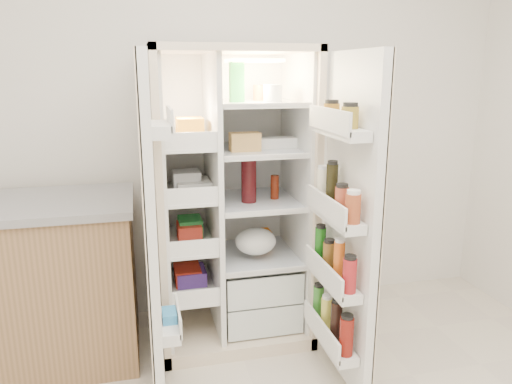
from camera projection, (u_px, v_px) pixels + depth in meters
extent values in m
cube|color=silver|center=(219.00, 119.00, 3.24)|extent=(4.00, 0.02, 2.70)
cube|color=beige|center=(222.00, 187.00, 3.28)|extent=(0.92, 0.04, 1.80)
cube|color=beige|center=(158.00, 203.00, 2.87)|extent=(0.04, 0.70, 1.80)
cube|color=beige|center=(299.00, 195.00, 3.07)|extent=(0.04, 0.70, 1.80)
cube|color=beige|center=(229.00, 49.00, 2.76)|extent=(0.92, 0.70, 0.04)
cube|color=beige|center=(233.00, 325.00, 3.18)|extent=(0.92, 0.70, 0.08)
cube|color=silver|center=(223.00, 185.00, 3.25)|extent=(0.84, 0.02, 1.68)
cube|color=silver|center=(163.00, 200.00, 2.87)|extent=(0.02, 0.62, 1.68)
cube|color=silver|center=(295.00, 192.00, 3.06)|extent=(0.02, 0.62, 1.68)
cube|color=silver|center=(213.00, 197.00, 2.94)|extent=(0.03, 0.62, 1.68)
cube|color=silver|center=(256.00, 304.00, 3.16)|extent=(0.47, 0.52, 0.19)
cube|color=silver|center=(256.00, 275.00, 3.11)|extent=(0.47, 0.52, 0.19)
cube|color=#FFD18C|center=(254.00, 61.00, 2.85)|extent=(0.30, 0.30, 0.02)
cube|color=white|center=(191.00, 286.00, 3.04)|extent=(0.28, 0.58, 0.02)
cube|color=white|center=(189.00, 241.00, 2.97)|extent=(0.28, 0.58, 0.02)
cube|color=white|center=(188.00, 193.00, 2.90)|extent=(0.28, 0.58, 0.02)
cube|color=white|center=(186.00, 144.00, 2.82)|extent=(0.28, 0.58, 0.02)
cube|color=white|center=(256.00, 255.00, 3.10)|extent=(0.49, 0.58, 0.01)
cube|color=white|center=(256.00, 200.00, 3.01)|extent=(0.49, 0.58, 0.01)
cube|color=white|center=(256.00, 149.00, 2.93)|extent=(0.49, 0.58, 0.02)
cube|color=white|center=(256.00, 102.00, 2.86)|extent=(0.49, 0.58, 0.02)
cube|color=red|center=(190.00, 277.00, 3.03)|extent=(0.16, 0.20, 0.10)
cube|color=green|center=(189.00, 230.00, 2.95)|extent=(0.14, 0.18, 0.12)
cube|color=silver|center=(187.00, 186.00, 2.89)|extent=(0.20, 0.22, 0.07)
cube|color=#FDA72A|center=(185.00, 130.00, 2.80)|extent=(0.15, 0.16, 0.14)
cube|color=#6037A7|center=(191.00, 278.00, 3.03)|extent=(0.18, 0.20, 0.09)
cube|color=red|center=(189.00, 231.00, 2.96)|extent=(0.14, 0.18, 0.10)
cube|color=silver|center=(187.00, 182.00, 2.88)|extent=(0.16, 0.16, 0.12)
sphere|color=orange|center=(240.00, 320.00, 3.07)|extent=(0.07, 0.07, 0.07)
sphere|color=orange|center=(253.00, 316.00, 3.13)|extent=(0.07, 0.07, 0.07)
sphere|color=orange|center=(269.00, 317.00, 3.12)|extent=(0.07, 0.07, 0.07)
sphere|color=orange|center=(243.00, 309.00, 3.22)|extent=(0.07, 0.07, 0.07)
sphere|color=orange|center=(259.00, 309.00, 3.22)|extent=(0.07, 0.07, 0.07)
sphere|color=orange|center=(275.00, 310.00, 3.20)|extent=(0.07, 0.07, 0.07)
sphere|color=orange|center=(233.00, 315.00, 3.14)|extent=(0.07, 0.07, 0.07)
sphere|color=orange|center=(267.00, 306.00, 3.25)|extent=(0.07, 0.07, 0.07)
ellipsoid|color=#467426|center=(256.00, 272.00, 3.13)|extent=(0.26, 0.24, 0.11)
cylinder|color=#3E0D10|center=(249.00, 179.00, 2.91)|extent=(0.09, 0.09, 0.29)
cylinder|color=#651C0B|center=(275.00, 187.00, 3.00)|extent=(0.05, 0.05, 0.15)
cube|color=#217A2D|center=(237.00, 82.00, 2.78)|extent=(0.08, 0.08, 0.22)
cylinder|color=silver|center=(273.00, 93.00, 2.79)|extent=(0.11, 0.11, 0.10)
cylinder|color=#B46129|center=(259.00, 93.00, 2.93)|extent=(0.07, 0.07, 0.09)
cube|color=white|center=(276.00, 143.00, 2.94)|extent=(0.24, 0.10, 0.06)
cube|color=tan|center=(245.00, 142.00, 2.82)|extent=(0.17, 0.10, 0.11)
ellipsoid|color=silver|center=(256.00, 247.00, 2.99)|extent=(0.25, 0.23, 0.16)
cube|color=orange|center=(263.00, 239.00, 3.20)|extent=(0.09, 0.11, 0.11)
cube|color=silver|center=(151.00, 234.00, 2.34)|extent=(0.05, 0.40, 1.72)
cube|color=beige|center=(145.00, 234.00, 2.33)|extent=(0.01, 0.40, 1.72)
cube|color=silver|center=(170.00, 325.00, 2.48)|extent=(0.09, 0.32, 0.06)
cube|color=silver|center=(160.00, 130.00, 2.23)|extent=(0.09, 0.32, 0.06)
cube|color=#338CCC|center=(170.00, 320.00, 2.47)|extent=(0.07, 0.12, 0.10)
cube|color=silver|center=(350.00, 224.00, 2.48)|extent=(0.05, 0.58, 1.72)
cube|color=beige|center=(355.00, 224.00, 2.49)|extent=(0.01, 0.58, 1.72)
cube|color=silver|center=(330.00, 338.00, 2.62)|extent=(0.11, 0.50, 0.05)
cube|color=silver|center=(333.00, 280.00, 2.54)|extent=(0.11, 0.50, 0.05)
cube|color=silver|center=(335.00, 216.00, 2.45)|extent=(0.11, 0.50, 0.05)
cube|color=silver|center=(339.00, 131.00, 2.34)|extent=(0.11, 0.50, 0.05)
cylinder|color=maroon|center=(346.00, 336.00, 2.40)|extent=(0.07, 0.07, 0.20)
cylinder|color=black|center=(336.00, 322.00, 2.52)|extent=(0.06, 0.06, 0.22)
cylinder|color=#D3C946|center=(327.00, 313.00, 2.65)|extent=(0.06, 0.06, 0.18)
cylinder|color=#347D29|center=(318.00, 302.00, 2.77)|extent=(0.06, 0.06, 0.19)
cylinder|color=maroon|center=(350.00, 276.00, 2.32)|extent=(0.07, 0.07, 0.17)
cylinder|color=#D65B19|center=(339.00, 262.00, 2.44)|extent=(0.06, 0.06, 0.21)
cylinder|color=brown|center=(329.00, 257.00, 2.57)|extent=(0.07, 0.07, 0.16)
cylinder|color=#196016|center=(320.00, 245.00, 2.68)|extent=(0.06, 0.06, 0.20)
cylinder|color=#984021|center=(353.00, 208.00, 2.24)|extent=(0.07, 0.07, 0.14)
cylinder|color=#A04129|center=(342.00, 201.00, 2.36)|extent=(0.07, 0.07, 0.14)
cylinder|color=black|center=(332.00, 186.00, 2.47)|extent=(0.06, 0.06, 0.23)
cylinder|color=#F5EACA|center=(322.00, 185.00, 2.60)|extent=(0.06, 0.06, 0.18)
cylinder|color=olive|center=(350.00, 118.00, 2.21)|extent=(0.08, 0.08, 0.10)
cylinder|color=#93621A|center=(331.00, 114.00, 2.42)|extent=(0.08, 0.08, 0.10)
cube|color=#8A6545|center=(18.00, 288.00, 2.75)|extent=(1.29, 0.67, 0.93)
cube|color=gray|center=(7.00, 206.00, 2.63)|extent=(1.33, 0.71, 0.04)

